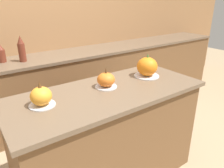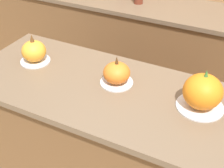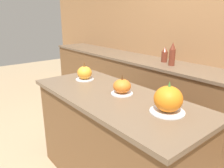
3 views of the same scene
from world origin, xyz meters
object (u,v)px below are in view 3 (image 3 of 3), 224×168
Objects in this scene: pumpkin_cake_left at (85,73)px; bottle_short at (165,55)px; bottle_tall at (172,55)px; pumpkin_cake_center at (122,87)px; pumpkin_cake_right at (168,100)px.

pumpkin_cake_left is 0.90× the size of bottle_short.
bottle_tall is at bearing 80.92° from pumpkin_cake_left.
pumpkin_cake_left is 0.62× the size of bottle_tall.
bottle_short is at bearing 113.77° from pumpkin_cake_center.
pumpkin_cake_right is 1.17× the size of bottle_short.
bottle_tall is (-0.36, 1.16, 0.09)m from pumpkin_cake_center.
pumpkin_cake_right is (1.01, 0.02, 0.02)m from pumpkin_cake_left.
bottle_short is at bearing 90.43° from pumpkin_cake_left.
pumpkin_cake_left is 1.28m from bottle_short.
pumpkin_cake_center is (0.55, 0.02, -0.01)m from pumpkin_cake_left.
bottle_tall is at bearing -28.06° from bottle_short.
pumpkin_cake_left is 1.00× the size of pumpkin_cake_center.
pumpkin_cake_left is at bearing -89.57° from bottle_short.
pumpkin_cake_right is at bearing -0.31° from pumpkin_cake_center.
pumpkin_cake_right reaches higher than pumpkin_cake_center.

